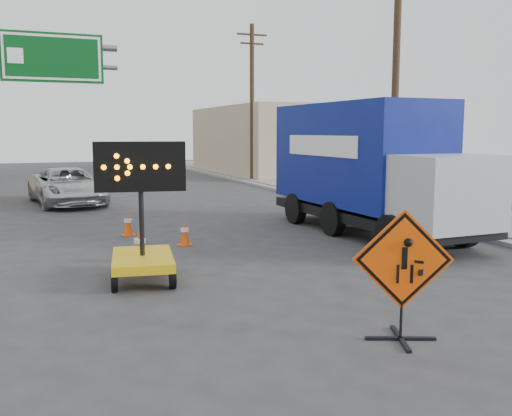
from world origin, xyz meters
TOP-DOWN VIEW (x-y plane):
  - ground at (0.00, 0.00)m, footprint 100.00×100.00m
  - curb_right at (7.20, 15.00)m, footprint 0.40×60.00m
  - sidewalk_right at (9.50, 15.00)m, footprint 4.00×60.00m
  - building_right_far at (13.00, 30.00)m, footprint 10.00×14.00m
  - highway_gantry at (-4.43, 17.96)m, footprint 6.18×0.38m
  - utility_pole_near at (8.00, 10.00)m, footprint 1.80×0.26m
  - utility_pole_far at (8.00, 24.00)m, footprint 1.80×0.26m
  - construction_sign at (0.57, -0.86)m, footprint 1.31×0.95m
  - arrow_board at (-2.21, 3.69)m, footprint 1.72×2.07m
  - pickup_truck at (-2.80, 16.70)m, footprint 3.11×5.56m
  - box_truck at (4.80, 6.65)m, footprint 2.65×7.88m
  - cone_a at (-2.07, 4.39)m, footprint 0.47×0.47m
  - cone_b at (-1.97, 5.31)m, footprint 0.48×0.48m
  - cone_c at (-0.55, 6.85)m, footprint 0.41×0.41m
  - cone_d at (-1.68, 8.80)m, footprint 0.36×0.36m

SIDE VIEW (x-z plane):
  - ground at x=0.00m, z-range 0.00..0.00m
  - curb_right at x=7.20m, z-range 0.00..0.12m
  - sidewalk_right at x=9.50m, z-range 0.00..0.15m
  - cone_c at x=-0.55m, z-range 0.00..0.63m
  - cone_d at x=-1.68m, z-range 0.00..0.66m
  - cone_a at x=-2.07m, z-range 0.00..0.73m
  - cone_b at x=-1.97m, z-range 0.00..0.77m
  - arrow_board at x=-2.21m, z-range -0.75..1.98m
  - pickup_truck at x=-2.80m, z-range 0.00..1.47m
  - construction_sign at x=0.57m, z-range 0.05..1.92m
  - box_truck at x=4.80m, z-range -0.17..3.55m
  - building_right_far at x=13.00m, z-range 0.00..4.60m
  - utility_pole_near at x=8.00m, z-range 0.18..9.18m
  - utility_pole_far at x=8.00m, z-range 0.18..9.18m
  - highway_gantry at x=-4.43m, z-range 1.62..8.52m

